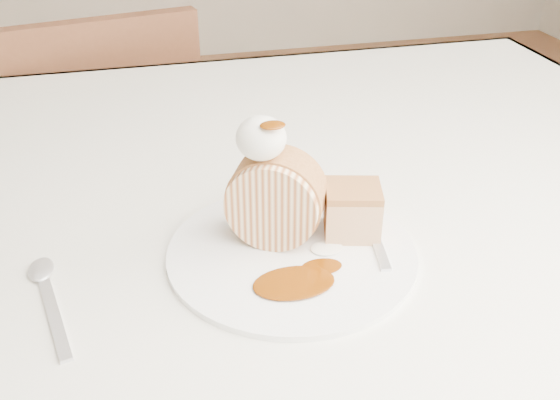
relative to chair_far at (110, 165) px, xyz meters
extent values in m
cube|color=white|center=(0.16, -0.61, 0.26)|extent=(1.40, 0.90, 0.04)
cube|color=white|center=(0.16, -0.16, 0.14)|extent=(1.40, 0.01, 0.28)
cylinder|color=brown|center=(0.78, -0.24, -0.12)|extent=(0.06, 0.06, 0.71)
cube|color=brown|center=(-0.02, 0.08, -0.07)|extent=(0.46, 0.46, 0.04)
cube|color=brown|center=(0.02, -0.10, 0.15)|extent=(0.39, 0.12, 0.41)
cylinder|color=brown|center=(0.11, 0.27, -0.28)|extent=(0.03, 0.03, 0.38)
cylinder|color=brown|center=(-0.21, 0.21, -0.28)|extent=(0.03, 0.03, 0.38)
cylinder|color=brown|center=(0.18, -0.05, -0.28)|extent=(0.03, 0.03, 0.38)
cylinder|color=brown|center=(-0.14, -0.12, -0.28)|extent=(0.03, 0.03, 0.38)
cylinder|color=white|center=(0.21, -0.80, 0.28)|extent=(0.32, 0.32, 0.01)
cylinder|color=beige|center=(0.20, -0.78, 0.33)|extent=(0.11, 0.09, 0.10)
cube|color=#AF7342|center=(0.28, -0.79, 0.31)|extent=(0.07, 0.07, 0.05)
ellipsoid|color=white|center=(0.19, -0.78, 0.40)|extent=(0.05, 0.05, 0.04)
ellipsoid|color=#662C04|center=(0.20, -0.79, 0.43)|extent=(0.02, 0.02, 0.01)
cube|color=silver|center=(0.30, -0.81, 0.29)|extent=(0.05, 0.15, 0.00)
cube|color=silver|center=(-0.02, -0.85, 0.28)|extent=(0.05, 0.15, 0.00)
camera|label=1|loc=(0.08, -1.31, 0.66)|focal=40.00mm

